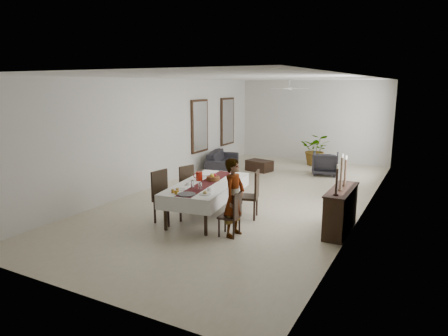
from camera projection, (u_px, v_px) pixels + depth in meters
floor at (250, 196)px, 11.03m from camera, size 6.00×12.00×0.00m
ceiling at (252, 78)px, 10.38m from camera, size 6.00×12.00×0.02m
wall_back at (313, 121)px, 15.89m from camera, size 6.00×0.02×3.20m
wall_front at (72, 189)px, 5.52m from camera, size 6.00×0.02×3.20m
wall_left at (161, 133)px, 12.09m from camera, size 0.02×12.00×3.20m
wall_right at (368, 147)px, 9.32m from camera, size 0.02×12.00×3.20m
dining_table_top at (207, 184)px, 9.23m from camera, size 1.39×2.63×0.05m
table_leg_fl at (165, 214)px, 8.37m from camera, size 0.08×0.08×0.73m
table_leg_fr at (206, 218)px, 8.07m from camera, size 0.08×0.08×0.73m
table_leg_bl at (208, 187)px, 10.56m from camera, size 0.08×0.08×0.73m
table_leg_br at (241, 190)px, 10.26m from camera, size 0.08×0.08×0.73m
tablecloth_top at (207, 183)px, 9.23m from camera, size 1.60×2.84×0.01m
tablecloth_drape_left at (183, 187)px, 9.46m from camera, size 0.39×2.67×0.31m
tablecloth_drape_right at (232, 192)px, 9.06m from camera, size 0.39×2.67×0.31m
tablecloth_drape_near at (182, 205)px, 8.03m from camera, size 1.22×0.18×0.31m
tablecloth_drape_far at (226, 177)px, 10.49m from camera, size 1.22×0.18×0.31m
table_runner at (207, 183)px, 9.23m from camera, size 0.73×2.63×0.00m
red_pitcher at (199, 176)px, 9.44m from camera, size 0.18×0.18×0.21m
pitcher_handle at (196, 176)px, 9.47m from camera, size 0.13×0.04×0.13m
wine_glass_near at (200, 186)px, 8.54m from camera, size 0.07×0.07×0.18m
wine_glass_mid at (192, 184)px, 8.72m from camera, size 0.07×0.07×0.18m
teacup_right at (209, 189)px, 8.54m from camera, size 0.09×0.09×0.06m
saucer_right at (209, 190)px, 8.55m from camera, size 0.16×0.16×0.01m
teacup_left at (188, 184)px, 8.99m from camera, size 0.09×0.09×0.06m
saucer_left at (188, 185)px, 8.99m from camera, size 0.16×0.16×0.01m
plate_near_right at (205, 194)px, 8.25m from camera, size 0.25×0.25×0.02m
bread_near_right at (205, 193)px, 8.24m from camera, size 0.09×0.09×0.09m
plate_near_left at (180, 189)px, 8.61m from camera, size 0.25×0.25×0.02m
plate_far_left at (203, 176)px, 9.87m from camera, size 0.25×0.25×0.02m
serving_tray at (187, 194)px, 8.22m from camera, size 0.38×0.38×0.02m
jam_jar_a at (176, 192)px, 8.26m from camera, size 0.07×0.07×0.08m
jam_jar_b at (173, 191)px, 8.35m from camera, size 0.07×0.07×0.08m
jam_jar_c at (177, 190)px, 8.43m from camera, size 0.07×0.07×0.08m
fruit_basket at (213, 178)px, 9.44m from camera, size 0.31×0.31×0.10m
fruit_red at (215, 175)px, 9.43m from camera, size 0.09×0.09×0.09m
fruit_green at (212, 175)px, 9.47m from camera, size 0.08×0.08×0.08m
fruit_yellow at (212, 176)px, 9.38m from camera, size 0.09×0.09×0.09m
chair_right_near_seat at (229, 217)px, 8.06m from camera, size 0.42×0.42×0.04m
chair_right_near_leg_fl at (234, 230)px, 7.90m from camera, size 0.04×0.04×0.38m
chair_right_near_leg_fr at (239, 225)px, 8.19m from camera, size 0.04×0.04×0.38m
chair_right_near_leg_bl at (219, 228)px, 8.03m from camera, size 0.04×0.04×0.38m
chair_right_near_leg_br at (225, 223)px, 8.31m from camera, size 0.04×0.04×0.38m
chair_right_near_back at (237, 205)px, 7.94m from camera, size 0.06×0.39×0.49m
chair_right_far_seat at (247, 197)px, 9.16m from camera, size 0.58×0.58×0.05m
chair_right_far_leg_fl at (254, 211)px, 8.98m from camera, size 0.06×0.06×0.47m
chair_right_far_leg_fr at (257, 206)px, 9.35m from camera, size 0.06×0.06×0.47m
chair_right_far_leg_bl at (237, 210)px, 9.07m from camera, size 0.06×0.06×0.47m
chair_right_far_leg_br at (241, 205)px, 9.44m from camera, size 0.06×0.06×0.47m
chair_right_far_back at (257, 184)px, 9.04m from camera, size 0.16×0.47×0.60m
chair_left_near_seat at (167, 200)px, 8.83m from camera, size 0.54×0.54×0.06m
chair_left_near_leg_fl at (167, 208)px, 9.16m from camera, size 0.05×0.05×0.49m
chair_left_near_leg_fr at (155, 213)px, 8.83m from camera, size 0.05×0.05×0.49m
chair_left_near_leg_bl at (181, 211)px, 8.93m from camera, size 0.05×0.05×0.49m
chair_left_near_leg_br at (168, 216)px, 8.61m from camera, size 0.05×0.05×0.49m
chair_left_near_back at (159, 184)px, 8.88m from camera, size 0.10×0.49×0.63m
chair_left_far_seat at (192, 191)px, 9.77m from camera, size 0.57×0.57×0.05m
chair_left_far_leg_fl at (193, 198)px, 10.08m from camera, size 0.06×0.06×0.45m
chair_left_far_leg_fr at (182, 200)px, 9.82m from camera, size 0.06×0.06×0.45m
chair_left_far_leg_bl at (203, 201)px, 9.82m from camera, size 0.06×0.06×0.45m
chair_left_far_leg_br at (192, 204)px, 9.57m from camera, size 0.06×0.06×0.45m
chair_left_far_back at (187, 177)px, 9.85m from camera, size 0.17×0.45×0.58m
woman at (234, 198)px, 7.99m from camera, size 0.41×0.60×1.59m
sideboard_body at (341, 211)px, 8.28m from camera, size 0.40×1.49×0.89m
sideboard_top at (342, 190)px, 8.19m from camera, size 0.44×1.55×0.03m
candlestick_near_base at (336, 194)px, 7.71m from camera, size 0.10×0.10×0.03m
candlestick_near_shaft at (337, 181)px, 7.66m from camera, size 0.05×0.05×0.50m
candlestick_near_candle at (338, 167)px, 7.60m from camera, size 0.04×0.04×0.08m
candlestick_mid_base at (340, 190)px, 8.05m from camera, size 0.10×0.10×0.03m
candlestick_mid_shaft at (341, 174)px, 7.98m from camera, size 0.05×0.05×0.64m
candlestick_mid_candle at (343, 156)px, 7.91m from camera, size 0.04×0.04×0.08m
candlestick_far_base at (345, 186)px, 8.40m from camera, size 0.10×0.10×0.03m
candlestick_far_shaft at (345, 172)px, 8.34m from camera, size 0.05×0.05×0.55m
candlestick_far_candle at (346, 158)px, 8.27m from camera, size 0.04×0.04×0.08m
sofa at (223, 160)px, 14.65m from camera, size 1.42×2.30×0.63m
armchair at (325, 164)px, 13.56m from camera, size 0.99×1.01×0.78m
coffee_table at (259, 166)px, 14.24m from camera, size 0.98×0.77×0.38m
potted_plant at (316, 149)px, 15.20m from camera, size 1.18×1.05×1.21m
mirror_frame_near at (200, 126)px, 13.97m from camera, size 0.06×1.05×1.85m
mirror_glass_near at (200, 126)px, 13.95m from camera, size 0.01×0.90×1.70m
mirror_frame_far at (227, 121)px, 15.78m from camera, size 0.06×1.05×1.85m
mirror_glass_far at (228, 121)px, 15.77m from camera, size 0.01×0.90×1.70m
fan_rod at (289, 82)px, 12.99m from camera, size 0.04×0.04×0.20m
fan_hub at (289, 89)px, 13.03m from camera, size 0.16×0.16×0.08m
fan_blade_n at (293, 88)px, 13.33m from camera, size 0.10×0.55×0.01m
fan_blade_s at (286, 89)px, 12.73m from camera, size 0.10×0.55×0.01m
fan_blade_e at (300, 89)px, 12.87m from camera, size 0.55×0.10×0.01m
fan_blade_w at (279, 88)px, 13.19m from camera, size 0.55×0.10×0.01m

